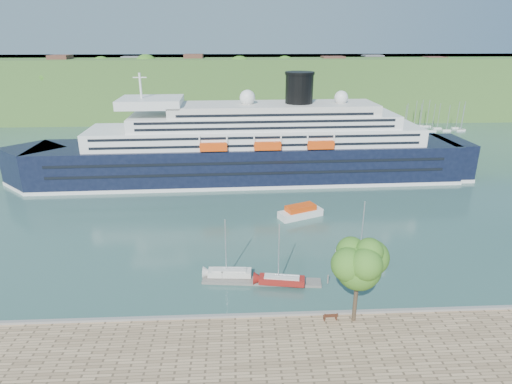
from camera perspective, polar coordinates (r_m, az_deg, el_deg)
name	(u,v)px	position (r m, az deg, el deg)	size (l,w,h in m)	color
ground	(273,321)	(54.42, 2.27, -16.86)	(400.00, 400.00, 0.00)	#294A45
far_hillside	(244,86)	(189.38, -1.62, 13.97)	(400.00, 50.00, 24.00)	#3C6026
quay_coping	(273,314)	(53.57, 2.31, -16.00)	(220.00, 0.50, 0.30)	slate
cruise_ship	(248,128)	(99.91, -1.12, 8.56)	(111.70, 16.27, 25.08)	black
park_bench	(330,316)	(53.39, 9.87, -15.94)	(1.72, 0.71, 1.10)	#4D2616
promenade_tree	(357,277)	(51.02, 13.38, -11.03)	(7.00, 7.00, 11.59)	#30681B
floating_pontoon	(261,281)	(61.48, 0.74, -11.80)	(16.68, 2.04, 0.37)	gray
sailboat_white_near	(229,251)	(60.41, -3.60, -7.85)	(6.80, 1.89, 8.78)	silver
sailboat_red	(282,257)	(58.61, 3.52, -8.69)	(6.95, 1.93, 8.97)	maroon
sailboat_white_far	(365,235)	(65.95, 14.38, -5.54)	(7.47, 2.08, 9.65)	silver
tender_launch	(301,211)	(81.92, 5.96, -2.55)	(8.64, 2.96, 2.39)	#DD420D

